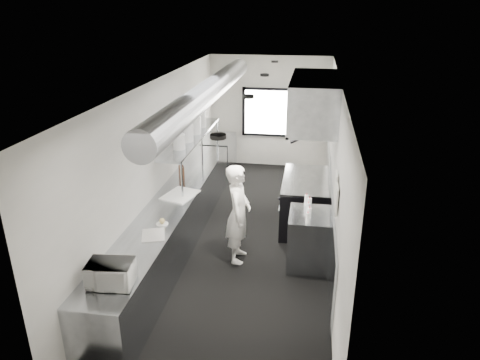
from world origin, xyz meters
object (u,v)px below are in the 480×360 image
at_px(plate_stack_c, 195,125).
at_px(plate_stack_a, 179,142).
at_px(pass_shelf, 192,138).
at_px(plate_stack_d, 200,118).
at_px(prep_counter, 174,223).
at_px(cutting_board, 180,195).
at_px(far_work_table, 219,155).
at_px(deli_tub_b, 113,264).
at_px(knife_block, 181,172).
at_px(squeeze_bottle_d, 309,204).
at_px(small_plate, 162,224).
at_px(squeeze_bottle_c, 308,208).
at_px(exhaust_hood, 314,101).
at_px(squeeze_bottle_a, 308,218).
at_px(microwave, 111,274).
at_px(deli_tub_a, 111,263).
at_px(line_cook, 238,214).
at_px(squeeze_bottle_e, 306,200).
at_px(plate_stack_b, 186,132).
at_px(squeeze_bottle_b, 309,213).
at_px(bottle_station, 309,239).
at_px(range, 304,202).

bearing_deg(plate_stack_c, plate_stack_a, -91.34).
xyz_separation_m(pass_shelf, plate_stack_d, (0.00, 0.70, 0.22)).
xyz_separation_m(prep_counter, cutting_board, (0.08, 0.17, 0.46)).
xyz_separation_m(far_work_table, deli_tub_b, (-0.10, -5.82, 0.50)).
relative_size(knife_block, squeeze_bottle_d, 1.06).
bearing_deg(squeeze_bottle_d, plate_stack_c, 143.21).
bearing_deg(deli_tub_b, small_plate, 79.32).
xyz_separation_m(prep_counter, squeeze_bottle_c, (2.26, -0.15, 0.53)).
xyz_separation_m(exhaust_hood, squeeze_bottle_d, (0.03, -1.24, -1.39)).
bearing_deg(squeeze_bottle_d, far_work_table, 121.30).
height_order(deli_tub_b, squeeze_bottle_a, squeeze_bottle_a).
bearing_deg(prep_counter, microwave, -89.17).
relative_size(plate_stack_a, squeeze_bottle_c, 1.57).
relative_size(deli_tub_a, small_plate, 0.81).
xyz_separation_m(prep_counter, deli_tub_a, (-0.13, -2.11, 0.50)).
relative_size(line_cook, cutting_board, 2.64).
xyz_separation_m(exhaust_hood, plate_stack_a, (-2.29, -0.52, -0.69)).
relative_size(knife_block, plate_stack_a, 0.82).
xyz_separation_m(small_plate, squeeze_bottle_e, (2.10, 1.02, 0.09)).
xyz_separation_m(cutting_board, plate_stack_b, (-0.13, 0.98, 0.83)).
relative_size(plate_stack_d, squeeze_bottle_a, 2.23).
height_order(deli_tub_a, squeeze_bottle_e, squeeze_bottle_e).
relative_size(plate_stack_a, squeeze_bottle_a, 1.57).
xyz_separation_m(deli_tub_a, deli_tub_b, (0.03, -0.02, 0.00)).
relative_size(plate_stack_b, squeeze_bottle_b, 2.04).
height_order(line_cook, microwave, line_cook).
distance_m(cutting_board, plate_stack_b, 1.29).
relative_size(bottle_station, squeeze_bottle_d, 4.50).
distance_m(range, plate_stack_a, 2.61).
xyz_separation_m(plate_stack_d, squeeze_bottle_c, (2.30, -2.35, -0.77)).
distance_m(exhaust_hood, squeeze_bottle_b, 2.08).
relative_size(deli_tub_a, deli_tub_b, 0.95).
bearing_deg(prep_counter, deli_tub_b, -92.70).
distance_m(plate_stack_d, squeeze_bottle_a, 3.63).
bearing_deg(cutting_board, exhaust_hood, 25.44).
bearing_deg(line_cook, squeeze_bottle_a, -105.69).
height_order(far_work_table, plate_stack_b, plate_stack_b).
xyz_separation_m(far_work_table, plate_stack_b, (-0.05, -2.55, 1.29)).
bearing_deg(squeeze_bottle_a, line_cook, 165.42).
bearing_deg(range, squeeze_bottle_b, -86.46).
xyz_separation_m(far_work_table, squeeze_bottle_c, (2.26, -3.85, 0.53)).
height_order(prep_counter, small_plate, small_plate).
height_order(bottle_station, plate_stack_c, plate_stack_c).
bearing_deg(squeeze_bottle_d, plate_stack_a, 162.80).
xyz_separation_m(small_plate, knife_block, (-0.26, 1.92, 0.10)).
height_order(bottle_station, cutting_board, cutting_board).
bearing_deg(microwave, squeeze_bottle_b, 37.48).
bearing_deg(pass_shelf, microwave, -88.89).
bearing_deg(plate_stack_b, squeeze_bottle_c, -29.38).
bearing_deg(plate_stack_a, squeeze_bottle_c, -19.72).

